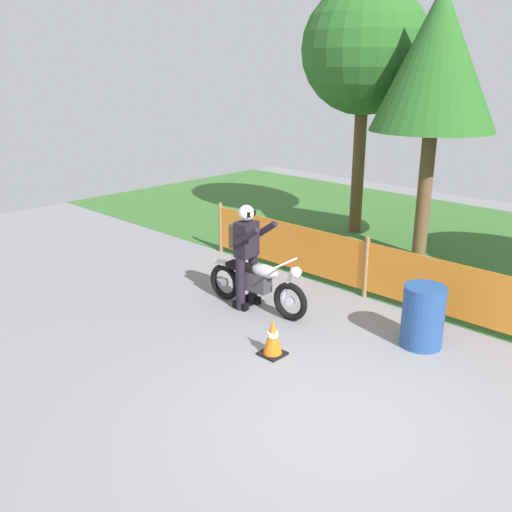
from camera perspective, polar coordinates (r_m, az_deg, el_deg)
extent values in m
cube|color=gray|center=(6.52, 8.41, -16.28)|extent=(24.00, 24.00, 0.02)
cylinder|color=olive|center=(11.79, -3.62, 2.91)|extent=(0.08, 0.08, 1.05)
cylinder|color=olive|center=(9.56, 11.11, -1.16)|extent=(0.08, 0.08, 1.05)
cube|color=orange|center=(10.58, 2.98, 1.20)|extent=(3.51, 0.02, 0.85)
cube|color=orange|center=(8.79, 20.94, -3.72)|extent=(3.51, 0.02, 0.85)
cylinder|color=brown|center=(13.27, 10.35, 8.97)|extent=(0.28, 0.28, 3.11)
sphere|color=#286023|center=(13.11, 11.02, 19.91)|extent=(2.77, 2.77, 2.77)
cylinder|color=brown|center=(11.71, 16.70, 5.84)|extent=(0.28, 0.28, 2.55)
cone|color=#286023|center=(11.46, 17.95, 18.54)|extent=(2.36, 2.36, 2.62)
torus|color=black|center=(8.62, 3.49, -4.63)|extent=(0.62, 0.16, 0.61)
cylinder|color=silver|center=(8.62, 3.49, -4.63)|extent=(0.14, 0.07, 0.13)
torus|color=black|center=(9.39, -3.20, -2.64)|extent=(0.62, 0.16, 0.61)
cylinder|color=silver|center=(9.39, -3.20, -2.64)|extent=(0.14, 0.07, 0.13)
cube|color=#38383D|center=(8.95, -0.24, -2.51)|extent=(0.59, 0.28, 0.31)
ellipsoid|color=#B7B7C1|center=(8.75, 0.88, -1.54)|extent=(0.52, 0.28, 0.21)
cube|color=black|center=(9.03, -1.42, -1.09)|extent=(0.55, 0.26, 0.10)
cube|color=silver|center=(9.27, -3.24, -0.71)|extent=(0.36, 0.19, 0.04)
cylinder|color=silver|center=(8.54, 3.22, -2.83)|extent=(0.23, 0.07, 0.54)
sphere|color=white|center=(8.38, 4.09, -1.66)|extent=(0.19, 0.19, 0.17)
cylinder|color=silver|center=(8.45, 3.04, -0.72)|extent=(0.09, 0.57, 0.03)
cylinder|color=silver|center=(9.30, -1.10, -3.22)|extent=(0.53, 0.12, 0.07)
cylinder|color=black|center=(9.17, -0.31, -2.30)|extent=(0.16, 0.16, 0.86)
cube|color=black|center=(9.30, -0.31, -4.43)|extent=(0.27, 0.13, 0.12)
cylinder|color=black|center=(8.94, -1.60, -2.87)|extent=(0.16, 0.16, 0.86)
cube|color=black|center=(9.08, -1.58, -5.05)|extent=(0.27, 0.13, 0.12)
cube|color=black|center=(8.82, -0.97, 1.72)|extent=(0.27, 0.38, 0.56)
cylinder|color=black|center=(8.84, 0.83, 2.60)|extent=(0.49, 0.15, 0.38)
cylinder|color=black|center=(8.51, -0.98, 1.97)|extent=(0.49, 0.15, 0.38)
sphere|color=white|center=(8.71, -0.99, 4.40)|extent=(0.27, 0.27, 0.25)
cube|color=black|center=(8.65, -0.47, 4.30)|extent=(0.05, 0.18, 0.08)
cube|color=brown|center=(8.91, -1.82, 2.17)|extent=(0.19, 0.29, 0.40)
cube|color=black|center=(7.72, 1.69, -9.88)|extent=(0.32, 0.32, 0.03)
cone|color=orange|center=(7.60, 1.70, -8.12)|extent=(0.26, 0.26, 0.50)
cylinder|color=white|center=(7.59, 1.71, -7.95)|extent=(0.15, 0.15, 0.06)
cylinder|color=navy|center=(8.12, 16.60, -5.89)|extent=(0.58, 0.58, 0.88)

